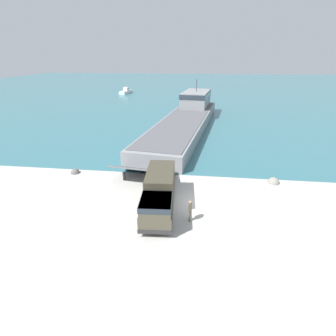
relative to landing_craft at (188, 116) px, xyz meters
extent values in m
plane|color=#B7B5AD|center=(2.12, -28.51, -1.82)|extent=(240.00, 240.00, 0.00)
cube|color=#336B75|center=(2.12, 67.26, -1.81)|extent=(240.00, 180.00, 0.01)
cube|color=gray|center=(-0.47, -3.53, -0.82)|extent=(12.25, 38.26, 2.00)
cube|color=#56565B|center=(-0.47, -3.53, 0.22)|extent=(11.47, 36.69, 0.08)
cube|color=gray|center=(1.26, 9.40, 1.77)|extent=(6.48, 11.12, 3.18)
cube|color=#28333D|center=(1.26, 9.40, 2.73)|extent=(6.64, 11.24, 0.95)
cylinder|color=#3F3F42|center=(1.26, 9.40, 4.56)|extent=(0.16, 0.16, 2.40)
cube|color=#56565B|center=(-3.25, -24.24, -0.74)|extent=(6.73, 5.03, 1.97)
cube|color=#4C4738|center=(-0.75, -30.05, -0.80)|extent=(2.96, 8.02, 1.20)
cube|color=#4C4738|center=(-0.58, -32.64, 0.23)|extent=(2.46, 2.83, 0.87)
cube|color=#28333D|center=(-0.58, -32.64, 0.45)|extent=(2.54, 2.86, 0.43)
cube|color=#413C2E|center=(-0.84, -28.71, 0.51)|extent=(2.67, 5.14, 1.43)
cube|color=#2D2D2D|center=(-0.49, -33.90, -1.25)|extent=(2.49, 0.41, 0.32)
cylinder|color=black|center=(0.41, -32.42, -1.17)|extent=(0.47, 1.31, 1.29)
cylinder|color=black|center=(-1.58, -32.55, -1.17)|extent=(0.47, 1.31, 1.29)
cylinder|color=black|center=(0.12, -28.09, -1.17)|extent=(0.47, 1.31, 1.29)
cylinder|color=black|center=(-1.88, -28.23, -1.17)|extent=(0.47, 1.31, 1.29)
cylinder|color=black|center=(0.04, -27.00, -1.17)|extent=(0.47, 1.31, 1.29)
cylinder|color=black|center=(-1.95, -27.13, -1.17)|extent=(0.47, 1.31, 1.29)
cylinder|color=#4C4738|center=(1.91, -31.32, -1.37)|extent=(0.14, 0.14, 0.88)
cylinder|color=#4C4738|center=(1.92, -31.50, -1.37)|extent=(0.14, 0.14, 0.88)
cube|color=#4C4738|center=(1.91, -31.41, -0.58)|extent=(0.27, 0.45, 0.70)
sphere|color=tan|center=(1.91, -31.41, -0.11)|extent=(0.24, 0.24, 0.24)
cube|color=#2D7060|center=(1.17, 30.89, -1.30)|extent=(4.75, 7.45, 1.03)
cube|color=silver|center=(1.34, 30.39, -0.23)|extent=(2.43, 2.58, 1.13)
cube|color=white|center=(1.29, 41.72, -1.39)|extent=(3.37, 7.16, 0.86)
cube|color=silver|center=(1.20, 42.23, -0.49)|extent=(1.89, 2.30, 0.95)
cube|color=white|center=(-24.00, 43.31, -1.32)|extent=(3.26, 6.88, 0.99)
cube|color=silver|center=(-23.91, 43.80, -0.28)|extent=(1.81, 2.22, 1.09)
cylinder|color=#333338|center=(-5.36, -24.68, -1.49)|extent=(0.30, 0.30, 0.65)
sphere|color=#333338|center=(-5.36, -24.68, -1.08)|extent=(0.34, 0.34, 0.34)
sphere|color=#66605B|center=(-11.35, -23.68, -1.82)|extent=(1.01, 1.01, 1.01)
sphere|color=gray|center=(10.25, -23.55, -1.82)|extent=(1.20, 1.20, 1.20)
camera|label=1|loc=(2.35, -49.13, 10.34)|focal=28.00mm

